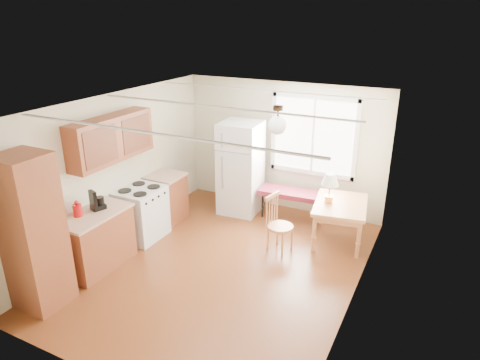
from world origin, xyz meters
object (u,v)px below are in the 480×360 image
Objects in this scene: bench at (292,194)px; dining_table at (340,209)px; chair at (276,219)px; refrigerator at (241,168)px.

bench is 1.11m from dining_table.
chair is (-0.86, -0.74, -0.06)m from dining_table.
refrigerator is 2.09m from dining_table.
dining_table is (1.02, -0.43, 0.10)m from bench.
chair is (0.16, -1.17, 0.04)m from bench.
chair reaches higher than dining_table.
chair is at bearing -46.54° from refrigerator.
refrigerator is 1.10m from bench.
dining_table is 1.31× the size of chair.
bench is at bearing 1.34° from refrigerator.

